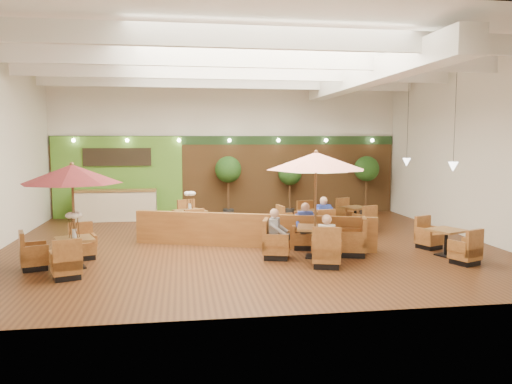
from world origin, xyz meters
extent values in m
plane|color=#381E0F|center=(0.00, 0.00, 0.00)|extent=(14.00, 14.00, 0.00)
cube|color=silver|center=(0.00, 6.00, 2.75)|extent=(14.00, 0.04, 5.50)
cube|color=silver|center=(0.00, -6.00, 2.75)|extent=(14.00, 0.04, 5.50)
cube|color=silver|center=(7.00, 0.00, 2.75)|extent=(0.04, 12.00, 5.50)
cube|color=white|center=(0.00, 0.00, 5.50)|extent=(14.00, 12.00, 0.04)
cube|color=brown|center=(0.00, 5.94, 1.60)|extent=(13.90, 0.10, 3.20)
cube|color=#1E3819|center=(0.00, 5.93, 3.05)|extent=(13.90, 0.12, 0.35)
cube|color=#56932A|center=(-4.40, 5.88, 1.60)|extent=(5.00, 0.08, 3.20)
cube|color=black|center=(-4.40, 5.80, 2.40)|extent=(2.60, 0.08, 0.70)
cube|color=white|center=(3.50, 0.00, 4.95)|extent=(0.60, 11.00, 0.60)
cube|color=white|center=(0.00, -4.00, 5.15)|extent=(13.60, 0.12, 0.45)
cube|color=white|center=(0.00, -1.30, 5.15)|extent=(13.60, 0.12, 0.45)
cube|color=white|center=(0.00, 1.30, 5.15)|extent=(13.60, 0.12, 0.45)
cube|color=white|center=(0.00, 4.00, 5.15)|extent=(13.60, 0.12, 0.45)
cylinder|color=black|center=(5.80, -1.00, 3.90)|extent=(0.01, 0.01, 3.20)
cone|color=white|center=(5.80, -1.00, 2.30)|extent=(0.28, 0.28, 0.28)
cylinder|color=black|center=(5.80, 2.00, 3.90)|extent=(0.01, 0.01, 3.20)
cone|color=white|center=(5.80, 2.00, 2.30)|extent=(0.28, 0.28, 0.28)
sphere|color=#FFEAC6|center=(-6.00, 5.70, 3.05)|extent=(0.14, 0.14, 0.14)
sphere|color=#FFEAC6|center=(-4.00, 5.70, 3.05)|extent=(0.14, 0.14, 0.14)
sphere|color=#FFEAC6|center=(-2.00, 5.70, 3.05)|extent=(0.14, 0.14, 0.14)
sphere|color=#FFEAC6|center=(0.00, 5.70, 3.05)|extent=(0.14, 0.14, 0.14)
sphere|color=#FFEAC6|center=(2.00, 5.70, 3.05)|extent=(0.14, 0.14, 0.14)
sphere|color=#FFEAC6|center=(4.00, 5.70, 3.05)|extent=(0.14, 0.14, 0.14)
sphere|color=#FFEAC6|center=(6.00, 5.70, 3.05)|extent=(0.14, 0.14, 0.14)
cube|color=beige|center=(-4.40, 5.10, 0.55)|extent=(3.00, 0.70, 1.10)
cube|color=brown|center=(-4.40, 5.10, 1.15)|extent=(3.00, 0.75, 0.06)
cube|color=brown|center=(0.05, -0.38, 0.48)|extent=(6.66, 2.52, 0.97)
cube|color=brown|center=(-4.47, -2.06, 0.71)|extent=(1.07, 1.07, 0.06)
cylinder|color=black|center=(-4.47, -2.06, 0.36)|extent=(0.10, 0.10, 0.65)
cube|color=black|center=(-4.47, -2.06, 0.02)|extent=(0.56, 0.56, 0.04)
cube|color=brown|center=(-4.47, -3.00, 0.29)|extent=(0.78, 0.78, 0.31)
cube|color=brown|center=(-4.56, -3.24, 0.59)|extent=(0.61, 0.30, 0.69)
cube|color=brown|center=(-4.74, -3.09, 0.49)|extent=(0.26, 0.53, 0.27)
cube|color=brown|center=(-4.21, -2.90, 0.49)|extent=(0.26, 0.53, 0.27)
cube|color=black|center=(-4.47, -3.00, 0.07)|extent=(0.69, 0.69, 0.14)
cube|color=brown|center=(-4.47, -1.13, 0.29)|extent=(0.78, 0.78, 0.31)
cube|color=brown|center=(-4.39, -0.89, 0.59)|extent=(0.61, 0.30, 0.69)
cube|color=brown|center=(-4.21, -1.04, 0.49)|extent=(0.26, 0.53, 0.27)
cube|color=brown|center=(-4.74, -1.23, 0.49)|extent=(0.26, 0.53, 0.27)
cube|color=black|center=(-4.47, -1.13, 0.07)|extent=(0.69, 0.69, 0.14)
cube|color=brown|center=(-5.41, -2.06, 0.29)|extent=(0.78, 0.78, 0.31)
cube|color=brown|center=(-5.17, -2.15, 0.59)|extent=(0.30, 0.61, 0.69)
cube|color=brown|center=(-5.50, -1.80, 0.49)|extent=(0.53, 0.26, 0.27)
cube|color=brown|center=(-5.31, -2.33, 0.49)|extent=(0.53, 0.26, 0.27)
cube|color=black|center=(-5.41, -2.06, 0.07)|extent=(0.69, 0.69, 0.14)
cylinder|color=brown|center=(-4.47, -2.06, 1.23)|extent=(0.06, 0.06, 2.45)
cone|color=maroon|center=(-4.47, -2.06, 2.27)|extent=(2.35, 2.35, 0.45)
sphere|color=brown|center=(-4.47, -2.06, 2.50)|extent=(0.10, 0.10, 0.10)
cylinder|color=silver|center=(-4.47, -2.06, 0.85)|extent=(0.10, 0.10, 0.22)
cube|color=brown|center=(1.52, -1.83, 0.78)|extent=(1.13, 1.13, 0.07)
cylinder|color=black|center=(1.52, -1.83, 0.40)|extent=(0.11, 0.11, 0.72)
cube|color=black|center=(1.52, -1.83, 0.02)|extent=(0.60, 0.60, 0.04)
cube|color=brown|center=(1.52, -2.86, 0.33)|extent=(0.83, 0.83, 0.35)
cube|color=brown|center=(1.59, -3.13, 0.65)|extent=(0.68, 0.28, 0.76)
cube|color=brown|center=(1.21, -2.78, 0.54)|extent=(0.24, 0.60, 0.30)
cube|color=brown|center=(1.82, -2.95, 0.54)|extent=(0.24, 0.60, 0.30)
cube|color=black|center=(1.52, -2.86, 0.08)|extent=(0.73, 0.73, 0.15)
cube|color=brown|center=(1.52, -0.80, 0.33)|extent=(0.83, 0.83, 0.35)
cube|color=brown|center=(1.44, -0.53, 0.65)|extent=(0.68, 0.28, 0.76)
cube|color=brown|center=(1.82, -0.89, 0.54)|extent=(0.24, 0.60, 0.30)
cube|color=brown|center=(1.21, -0.72, 0.54)|extent=(0.24, 0.60, 0.30)
cube|color=black|center=(1.52, -0.80, 0.08)|extent=(0.73, 0.73, 0.15)
cube|color=brown|center=(0.49, -1.83, 0.33)|extent=(0.83, 0.83, 0.35)
cube|color=brown|center=(0.76, -1.76, 0.65)|extent=(0.28, 0.68, 0.76)
cube|color=brown|center=(0.57, -1.53, 0.54)|extent=(0.60, 0.24, 0.30)
cube|color=brown|center=(0.40, -2.14, 0.54)|extent=(0.60, 0.24, 0.30)
cube|color=black|center=(0.49, -1.83, 0.08)|extent=(0.73, 0.73, 0.15)
cube|color=brown|center=(2.55, -1.83, 0.33)|extent=(0.83, 0.83, 0.35)
cube|color=brown|center=(2.27, -1.91, 0.65)|extent=(0.28, 0.68, 0.76)
cube|color=brown|center=(2.46, -2.14, 0.54)|extent=(0.60, 0.24, 0.30)
cube|color=brown|center=(2.63, -1.53, 0.54)|extent=(0.60, 0.24, 0.30)
cube|color=black|center=(2.55, -1.83, 0.08)|extent=(0.73, 0.73, 0.15)
cylinder|color=brown|center=(1.52, -1.83, 1.35)|extent=(0.06, 0.06, 2.71)
cone|color=#F18974|center=(1.52, -1.83, 2.53)|extent=(2.60, 2.60, 0.45)
sphere|color=brown|center=(1.52, -1.83, 2.76)|extent=(0.10, 0.10, 0.10)
cube|color=brown|center=(2.45, 1.64, 0.70)|extent=(0.97, 0.97, 0.06)
cylinder|color=black|center=(2.45, 1.64, 0.36)|extent=(0.10, 0.10, 0.64)
cube|color=black|center=(2.45, 1.64, 0.02)|extent=(0.51, 0.51, 0.04)
cube|color=brown|center=(2.45, 0.71, 0.29)|extent=(0.71, 0.71, 0.31)
cube|color=brown|center=(2.40, 0.46, 0.59)|extent=(0.61, 0.21, 0.68)
cube|color=brown|center=(2.17, 0.66, 0.49)|extent=(0.17, 0.54, 0.27)
cube|color=brown|center=(2.73, 0.76, 0.49)|extent=(0.17, 0.54, 0.27)
cube|color=black|center=(2.45, 0.71, 0.07)|extent=(0.63, 0.63, 0.14)
cube|color=brown|center=(2.45, 2.57, 0.29)|extent=(0.71, 0.71, 0.31)
cube|color=brown|center=(2.50, 2.82, 0.59)|extent=(0.61, 0.21, 0.68)
cube|color=brown|center=(2.73, 2.62, 0.49)|extent=(0.17, 0.54, 0.27)
cube|color=brown|center=(2.17, 2.51, 0.49)|extent=(0.17, 0.54, 0.27)
cube|color=black|center=(2.45, 2.57, 0.07)|extent=(0.63, 0.63, 0.14)
cube|color=brown|center=(1.52, 1.64, 0.29)|extent=(0.71, 0.71, 0.31)
cube|color=brown|center=(1.77, 1.59, 0.59)|extent=(0.21, 0.61, 0.68)
cube|color=brown|center=(1.47, 1.92, 0.49)|extent=(0.54, 0.17, 0.27)
cube|color=brown|center=(1.57, 1.36, 0.49)|extent=(0.54, 0.17, 0.27)
cube|color=black|center=(1.52, 1.64, 0.07)|extent=(0.63, 0.63, 0.14)
cylinder|color=brown|center=(2.45, 1.64, 1.22)|extent=(0.06, 0.06, 2.44)
cone|color=beige|center=(2.45, 1.64, 2.26)|extent=(2.34, 2.34, 0.45)
sphere|color=brown|center=(2.45, 1.64, 2.49)|extent=(0.10, 0.10, 0.10)
cube|color=brown|center=(-1.67, 1.95, 0.75)|extent=(1.17, 1.17, 0.06)
cylinder|color=black|center=(-1.67, 1.95, 0.39)|extent=(0.10, 0.10, 0.69)
cube|color=black|center=(-1.67, 1.95, 0.02)|extent=(0.62, 0.62, 0.04)
cube|color=brown|center=(-1.67, 0.96, 0.31)|extent=(0.86, 0.86, 0.33)
cube|color=brown|center=(-1.78, 0.72, 0.63)|extent=(0.63, 0.36, 0.73)
cube|color=brown|center=(-1.94, 0.84, 0.52)|extent=(0.31, 0.56, 0.29)
cube|color=brown|center=(-1.40, 1.09, 0.52)|extent=(0.31, 0.56, 0.29)
cube|color=black|center=(-1.67, 0.96, 0.07)|extent=(0.76, 0.76, 0.15)
cube|color=brown|center=(-1.67, 2.94, 0.31)|extent=(0.86, 0.86, 0.33)
cube|color=brown|center=(-1.56, 3.19, 0.63)|extent=(0.63, 0.36, 0.73)
cube|color=brown|center=(-1.40, 3.07, 0.52)|extent=(0.31, 0.56, 0.29)
cube|color=brown|center=(-1.94, 2.82, 0.52)|extent=(0.31, 0.56, 0.29)
cube|color=black|center=(-1.67, 2.94, 0.07)|extent=(0.76, 0.76, 0.15)
cylinder|color=silver|center=(-1.67, 1.95, 0.89)|extent=(0.10, 0.10, 0.22)
cube|color=brown|center=(5.00, -2.19, 0.69)|extent=(1.06, 1.06, 0.06)
cylinder|color=black|center=(5.00, -2.19, 0.35)|extent=(0.10, 0.10, 0.63)
cube|color=black|center=(5.00, -2.19, 0.02)|extent=(0.56, 0.56, 0.04)
cube|color=brown|center=(5.00, -3.10, 0.29)|extent=(0.78, 0.78, 0.31)
cube|color=brown|center=(4.90, -3.33, 0.57)|extent=(0.58, 0.32, 0.67)
cube|color=brown|center=(4.74, -3.20, 0.48)|extent=(0.27, 0.51, 0.27)
cube|color=brown|center=(5.25, -2.99, 0.48)|extent=(0.27, 0.51, 0.27)
cube|color=black|center=(5.00, -3.10, 0.07)|extent=(0.69, 0.69, 0.13)
cube|color=brown|center=(5.00, -1.28, 0.29)|extent=(0.78, 0.78, 0.31)
cube|color=brown|center=(5.10, -1.05, 0.57)|extent=(0.58, 0.32, 0.67)
cube|color=brown|center=(5.25, -1.17, 0.48)|extent=(0.27, 0.51, 0.27)
cube|color=brown|center=(4.74, -1.39, 0.48)|extent=(0.27, 0.51, 0.27)
cube|color=black|center=(5.00, -1.28, 0.07)|extent=(0.69, 0.69, 0.13)
cube|color=brown|center=(4.13, 2.39, 0.69)|extent=(1.06, 1.06, 0.06)
cylinder|color=black|center=(4.13, 2.39, 0.35)|extent=(0.10, 0.10, 0.63)
cube|color=black|center=(4.13, 2.39, 0.02)|extent=(0.56, 0.56, 0.04)
cube|color=brown|center=(4.13, 1.48, 0.29)|extent=(0.77, 0.77, 0.31)
cube|color=brown|center=(4.03, 1.25, 0.57)|extent=(0.59, 0.31, 0.67)
cube|color=brown|center=(3.87, 1.38, 0.48)|extent=(0.27, 0.52, 0.27)
cube|color=brown|center=(4.39, 1.58, 0.48)|extent=(0.27, 0.52, 0.27)
cube|color=black|center=(4.13, 1.48, 0.07)|extent=(0.69, 0.69, 0.13)
cube|color=brown|center=(4.13, 3.30, 0.29)|extent=(0.77, 0.77, 0.31)
cube|color=brown|center=(4.22, 3.53, 0.57)|extent=(0.59, 0.31, 0.67)
cube|color=brown|center=(4.39, 3.40, 0.48)|extent=(0.27, 0.52, 0.27)
cube|color=brown|center=(3.87, 3.20, 0.48)|extent=(0.27, 0.52, 0.27)
cube|color=black|center=(4.13, 3.30, 0.07)|extent=(0.69, 0.69, 0.13)
cylinder|color=black|center=(-0.10, 5.30, 0.16)|extent=(0.43, 0.43, 0.33)
cylinder|color=#472D19|center=(-0.10, 5.30, 1.03)|extent=(0.09, 0.09, 1.41)
sphere|color=#133C13|center=(-0.10, 5.30, 1.90)|extent=(1.04, 1.04, 1.04)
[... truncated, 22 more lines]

